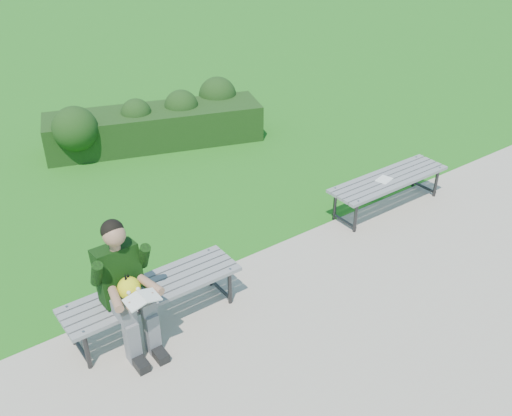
{
  "coord_description": "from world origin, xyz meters",
  "views": [
    {
      "loc": [
        -3.31,
        -4.54,
        3.98
      ],
      "look_at": [
        -0.17,
        -0.22,
        0.81
      ],
      "focal_mm": 40.0,
      "sensor_mm": 36.0,
      "label": 1
    }
  ],
  "objects_px": {
    "hedge": "(154,122)",
    "bench_right": "(389,181)",
    "bench_left": "(153,292)",
    "paper_sheet": "(384,180)",
    "seated_boy": "(125,284)"
  },
  "relations": [
    {
      "from": "paper_sheet",
      "to": "bench_right",
      "type": "bearing_deg",
      "value": 0.0
    },
    {
      "from": "hedge",
      "to": "seated_boy",
      "type": "bearing_deg",
      "value": -120.13
    },
    {
      "from": "bench_right",
      "to": "seated_boy",
      "type": "relative_size",
      "value": 1.37
    },
    {
      "from": "bench_left",
      "to": "paper_sheet",
      "type": "relative_size",
      "value": 7.13
    },
    {
      "from": "hedge",
      "to": "paper_sheet",
      "type": "xyz_separation_m",
      "value": [
        1.44,
        -3.77,
        0.08
      ]
    },
    {
      "from": "bench_right",
      "to": "paper_sheet",
      "type": "distance_m",
      "value": 0.12
    },
    {
      "from": "bench_right",
      "to": "seated_boy",
      "type": "xyz_separation_m",
      "value": [
        -3.91,
        -0.32,
        0.3
      ]
    },
    {
      "from": "hedge",
      "to": "bench_left",
      "type": "relative_size",
      "value": 2.01
    },
    {
      "from": "hedge",
      "to": "bench_right",
      "type": "distance_m",
      "value": 4.07
    },
    {
      "from": "paper_sheet",
      "to": "seated_boy",
      "type": "bearing_deg",
      "value": -175.25
    },
    {
      "from": "hedge",
      "to": "paper_sheet",
      "type": "distance_m",
      "value": 4.04
    },
    {
      "from": "bench_left",
      "to": "paper_sheet",
      "type": "bearing_deg",
      "value": 3.66
    },
    {
      "from": "seated_boy",
      "to": "paper_sheet",
      "type": "bearing_deg",
      "value": 4.75
    },
    {
      "from": "bench_left",
      "to": "bench_right",
      "type": "relative_size",
      "value": 1.0
    },
    {
      "from": "bench_left",
      "to": "paper_sheet",
      "type": "distance_m",
      "value": 3.52
    }
  ]
}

